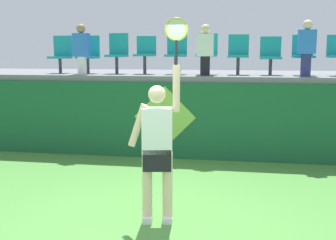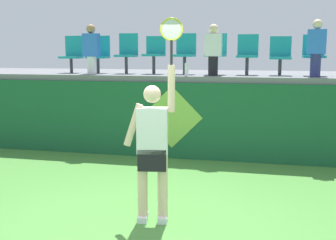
# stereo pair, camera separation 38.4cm
# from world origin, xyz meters

# --- Properties ---
(ground_plane) EXTENTS (40.00, 40.00, 0.00)m
(ground_plane) POSITION_xyz_m (0.00, 0.00, 0.00)
(ground_plane) COLOR #478438
(court_back_wall) EXTENTS (13.94, 0.20, 1.56)m
(court_back_wall) POSITION_xyz_m (0.00, 3.67, 0.78)
(court_back_wall) COLOR #195633
(court_back_wall) RESTS_ON ground_plane
(spectator_platform) EXTENTS (13.94, 3.08, 0.12)m
(spectator_platform) POSITION_xyz_m (0.00, 5.16, 1.62)
(spectator_platform) COLOR slate
(spectator_platform) RESTS_ON court_back_wall
(tennis_player) EXTENTS (0.75, 0.32, 2.58)m
(tennis_player) POSITION_xyz_m (0.08, 0.27, 1.00)
(tennis_player) COLOR white
(tennis_player) RESTS_ON ground_plane
(water_bottle) EXTENTS (0.08, 0.08, 0.26)m
(water_bottle) POSITION_xyz_m (-0.16, 3.75, 1.81)
(water_bottle) COLOR white
(water_bottle) RESTS_ON spectator_platform
(stadium_chair_0) EXTENTS (0.44, 0.42, 0.85)m
(stadium_chair_0) POSITION_xyz_m (-3.00, 4.50, 2.13)
(stadium_chair_0) COLOR #38383D
(stadium_chair_0) RESTS_ON spectator_platform
(stadium_chair_1) EXTENTS (0.44, 0.42, 0.85)m
(stadium_chair_1) POSITION_xyz_m (-2.34, 4.50, 2.13)
(stadium_chair_1) COLOR #38383D
(stadium_chair_1) RESTS_ON spectator_platform
(stadium_chair_2) EXTENTS (0.44, 0.42, 0.90)m
(stadium_chair_2) POSITION_xyz_m (-1.66, 4.50, 2.17)
(stadium_chair_2) COLOR #38383D
(stadium_chair_2) RESTS_ON spectator_platform
(stadium_chair_3) EXTENTS (0.44, 0.42, 0.83)m
(stadium_chair_3) POSITION_xyz_m (-1.02, 4.49, 2.15)
(stadium_chair_3) COLOR #38383D
(stadium_chair_3) RESTS_ON spectator_platform
(stadium_chair_4) EXTENTS (0.44, 0.42, 0.89)m
(stadium_chair_4) POSITION_xyz_m (-0.33, 4.50, 2.17)
(stadium_chair_4) COLOR #38383D
(stadium_chair_4) RESTS_ON spectator_platform
(stadium_chair_5) EXTENTS (0.44, 0.42, 0.88)m
(stadium_chair_5) POSITION_xyz_m (0.34, 4.50, 2.17)
(stadium_chair_5) COLOR #38383D
(stadium_chair_5) RESTS_ON spectator_platform
(stadium_chair_6) EXTENTS (0.44, 0.42, 0.86)m
(stadium_chair_6) POSITION_xyz_m (1.01, 4.50, 2.15)
(stadium_chair_6) COLOR #38383D
(stadium_chair_6) RESTS_ON spectator_platform
(stadium_chair_7) EXTENTS (0.44, 0.42, 0.81)m
(stadium_chair_7) POSITION_xyz_m (1.68, 4.50, 2.12)
(stadium_chair_7) COLOR #38383D
(stadium_chair_7) RESTS_ON spectator_platform
(stadium_chair_8) EXTENTS (0.44, 0.42, 0.84)m
(stadium_chair_8) POSITION_xyz_m (2.34, 4.50, 2.14)
(stadium_chair_8) COLOR #38383D
(stadium_chair_8) RESTS_ON spectator_platform
(spectator_0) EXTENTS (0.34, 0.20, 1.11)m
(spectator_0) POSITION_xyz_m (2.34, 4.03, 2.26)
(spectator_0) COLOR navy
(spectator_0) RESTS_ON spectator_platform
(spectator_1) EXTENTS (0.34, 0.20, 1.04)m
(spectator_1) POSITION_xyz_m (0.34, 4.06, 2.22)
(spectator_1) COLOR black
(spectator_1) RESTS_ON spectator_platform
(spectator_2) EXTENTS (0.34, 0.20, 1.08)m
(spectator_2) POSITION_xyz_m (-2.34, 4.06, 2.24)
(spectator_2) COLOR white
(spectator_2) RESTS_ON spectator_platform
(wall_signage_mount) EXTENTS (1.27, 0.01, 1.49)m
(wall_signage_mount) POSITION_xyz_m (-0.42, 3.56, 0.00)
(wall_signage_mount) COLOR #195633
(wall_signage_mount) RESTS_ON ground_plane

